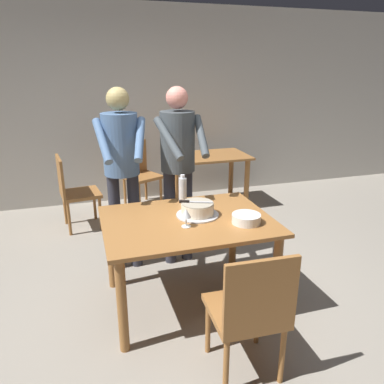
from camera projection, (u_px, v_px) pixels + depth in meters
ground_plane at (188, 301)px, 3.12m from camera, size 14.00×14.00×0.00m
back_wall at (132, 106)px, 5.20m from camera, size 10.00×0.12×2.70m
main_dining_table at (187, 233)px, 2.92m from camera, size 1.31×0.98×0.75m
cake_on_platter at (197, 209)px, 2.93m from camera, size 0.34×0.34×0.11m
cake_knife at (188, 202)px, 2.92m from camera, size 0.26×0.12×0.02m
plate_stack at (246, 219)px, 2.80m from camera, size 0.22×0.22×0.07m
wine_glass_near at (186, 214)px, 2.71m from camera, size 0.08×0.08×0.14m
water_bottle at (183, 190)px, 3.21m from camera, size 0.07×0.07×0.25m
person_cutting_cake at (178, 158)px, 3.44m from camera, size 0.46×0.57×1.72m
person_standing_beside at (122, 161)px, 3.32m from camera, size 0.47×0.56×1.72m
chair_near_side at (250, 310)px, 2.21m from camera, size 0.46×0.46×0.90m
background_table at (211, 166)px, 5.08m from camera, size 1.00×0.70×0.74m
background_chair_0 at (139, 171)px, 5.16m from camera, size 0.58×0.58×0.90m
background_chair_1 at (74, 190)px, 4.38m from camera, size 0.50×0.50×0.90m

